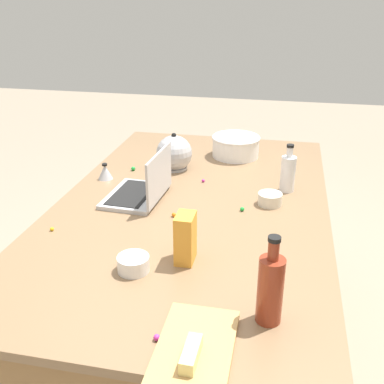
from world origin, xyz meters
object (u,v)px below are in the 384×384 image
at_px(candy_bag, 185,238).
at_px(butter_stick_left, 191,354).
at_px(cutting_board, 195,350).
at_px(kitchen_timer, 105,172).
at_px(bottle_soy, 270,288).
at_px(mixing_bowl_large, 236,146).
at_px(ramekin_medium, 133,264).
at_px(bottle_vinegar, 288,173).
at_px(kettle, 174,154).
at_px(laptop, 143,189).
at_px(ramekin_small, 270,199).

bearing_deg(candy_bag, butter_stick_left, 14.21).
height_order(cutting_board, butter_stick_left, butter_stick_left).
bearing_deg(kitchen_timer, bottle_soy, 43.24).
distance_m(bottle_soy, kitchen_timer, 1.20).
bearing_deg(mixing_bowl_large, ramekin_medium, -9.29).
xyz_separation_m(mixing_bowl_large, bottle_soy, (1.31, 0.25, 0.05)).
height_order(bottle_vinegar, ramekin_medium, bottle_vinegar).
height_order(bottle_vinegar, kitchen_timer, bottle_vinegar).
distance_m(bottle_vinegar, candy_bag, 0.73).
relative_size(kettle, cutting_board, 0.66).
height_order(cutting_board, kitchen_timer, kitchen_timer).
bearing_deg(kettle, butter_stick_left, 15.58).
relative_size(kettle, kitchen_timer, 2.77).
xyz_separation_m(mixing_bowl_large, kitchen_timer, (0.44, -0.57, -0.02)).
xyz_separation_m(laptop, bottle_vinegar, (-0.22, 0.60, 0.04)).
xyz_separation_m(bottle_soy, kitchen_timer, (-0.87, -0.82, -0.07)).
bearing_deg(cutting_board, butter_stick_left, 0.00).
xyz_separation_m(bottle_soy, kettle, (-1.07, -0.53, -0.03)).
bearing_deg(butter_stick_left, laptop, -155.86).
xyz_separation_m(kettle, kitchen_timer, (0.20, -0.29, -0.04)).
relative_size(mixing_bowl_large, cutting_board, 0.80).
xyz_separation_m(kettle, cutting_board, (1.23, 0.35, -0.07)).
xyz_separation_m(cutting_board, kitchen_timer, (-1.03, -0.64, 0.03)).
distance_m(kettle, butter_stick_left, 1.32).
bearing_deg(mixing_bowl_large, bottle_vinegar, 34.40).
xyz_separation_m(bottle_soy, candy_bag, (-0.25, -0.29, -0.02)).
distance_m(kettle, ramekin_small, 0.59).
relative_size(mixing_bowl_large, ramekin_small, 2.55).
bearing_deg(ramekin_medium, bottle_soy, 70.66).
distance_m(laptop, ramekin_medium, 0.55).
bearing_deg(cutting_board, kettle, -163.89).
bearing_deg(kettle, bottle_vinegar, 73.85).
bearing_deg(kitchen_timer, ramekin_small, 80.85).
height_order(kettle, candy_bag, kettle).
relative_size(mixing_bowl_large, kettle, 1.21).
relative_size(mixing_bowl_large, bottle_soy, 0.98).
relative_size(cutting_board, ramekin_small, 3.19).
distance_m(cutting_board, candy_bag, 0.43).
distance_m(laptop, butter_stick_left, 0.98).
bearing_deg(candy_bag, bottle_vinegar, 154.03).
bearing_deg(bottle_soy, ramekin_small, -177.33).
bearing_deg(laptop, mixing_bowl_large, 152.61).
height_order(ramekin_small, ramekin_medium, ramekin_medium).
relative_size(laptop, butter_stick_left, 2.92).
distance_m(bottle_vinegar, kettle, 0.58).
bearing_deg(ramekin_medium, butter_stick_left, 36.39).
height_order(ramekin_small, kitchen_timer, kitchen_timer).
relative_size(bottle_soy, cutting_board, 0.81).
distance_m(cutting_board, kitchen_timer, 1.22).
bearing_deg(laptop, ramekin_medium, 14.18).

